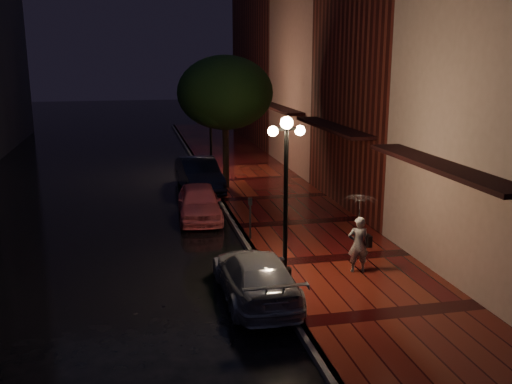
{
  "coord_description": "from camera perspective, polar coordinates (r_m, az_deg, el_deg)",
  "views": [
    {
      "loc": [
        -3.41,
        -18.67,
        5.95
      ],
      "look_at": [
        0.6,
        -0.27,
        1.4
      ],
      "focal_mm": 40.0,
      "sensor_mm": 36.0,
      "label": 1
    }
  ],
  "objects": [
    {
      "name": "silver_car",
      "position": [
        14.27,
        -0.03,
        -8.39
      ],
      "size": [
        1.73,
        4.22,
        1.22
      ],
      "primitive_type": "imported",
      "rotation": [
        0.0,
        0.0,
        3.15
      ],
      "color": "#939499",
      "rests_on": "ground"
    },
    {
      "name": "storefront_mid",
      "position": [
        23.15,
        14.75,
        12.04
      ],
      "size": [
        5.0,
        8.0,
        11.0
      ],
      "primitive_type": "cube",
      "color": "#511914",
      "rests_on": "ground"
    },
    {
      "name": "storefront_far",
      "position": [
        30.54,
        7.78,
        10.74
      ],
      "size": [
        5.0,
        8.0,
        9.0
      ],
      "primitive_type": "cube",
      "color": "#8C5951",
      "rests_on": "ground"
    },
    {
      "name": "navy_car",
      "position": [
        25.57,
        -5.74,
        1.74
      ],
      "size": [
        1.9,
        4.55,
        1.46
      ],
      "primitive_type": "imported",
      "rotation": [
        0.0,
        0.0,
        0.08
      ],
      "color": "black",
      "rests_on": "ground"
    },
    {
      "name": "streetlamp_far",
      "position": [
        28.13,
        -4.57,
        6.7
      ],
      "size": [
        0.96,
        0.36,
        4.31
      ],
      "color": "black",
      "rests_on": "sidewalk"
    },
    {
      "name": "street_tree",
      "position": [
        25.05,
        -3.09,
        9.66
      ],
      "size": [
        4.16,
        4.16,
        5.8
      ],
      "color": "black",
      "rests_on": "sidewalk"
    },
    {
      "name": "curb",
      "position": [
        19.87,
        -1.87,
        -3.62
      ],
      "size": [
        0.25,
        60.0,
        0.15
      ],
      "primitive_type": "cube",
      "color": "#595451",
      "rests_on": "ground"
    },
    {
      "name": "pink_car",
      "position": [
        21.11,
        -5.69,
        -1.02
      ],
      "size": [
        1.76,
        3.91,
        1.3
      ],
      "primitive_type": "imported",
      "rotation": [
        0.0,
        0.0,
        -0.06
      ],
      "color": "#D75864",
      "rests_on": "ground"
    },
    {
      "name": "parking_meter",
      "position": [
        18.26,
        -0.59,
        -2.23
      ],
      "size": [
        0.15,
        0.13,
        1.36
      ],
      "rotation": [
        0.0,
        0.0,
        -0.3
      ],
      "color": "black",
      "rests_on": "sidewalk"
    },
    {
      "name": "woman_with_umbrella",
      "position": [
        15.6,
        10.3,
        -2.86
      ],
      "size": [
        0.91,
        0.93,
        2.19
      ],
      "rotation": [
        0.0,
        0.0,
        2.96
      ],
      "color": "silver",
      "rests_on": "sidewalk"
    },
    {
      "name": "sidewalk",
      "position": [
        20.38,
        4.37,
        -3.21
      ],
      "size": [
        4.5,
        60.0,
        0.15
      ],
      "primitive_type": "cube",
      "color": "#410B0D",
      "rests_on": "ground"
    },
    {
      "name": "ground",
      "position": [
        19.89,
        -1.87,
        -3.83
      ],
      "size": [
        120.0,
        120.0,
        0.0
      ],
      "primitive_type": "plane",
      "color": "black",
      "rests_on": "ground"
    },
    {
      "name": "streetlamp_near",
      "position": [
        14.57,
        3.0,
        0.27
      ],
      "size": [
        0.96,
        0.36,
        4.31
      ],
      "color": "black",
      "rests_on": "sidewalk"
    },
    {
      "name": "storefront_extra",
      "position": [
        40.06,
        2.82,
        12.21
      ],
      "size": [
        5.0,
        12.0,
        10.0
      ],
      "primitive_type": "cube",
      "color": "#511914",
      "rests_on": "ground"
    }
  ]
}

